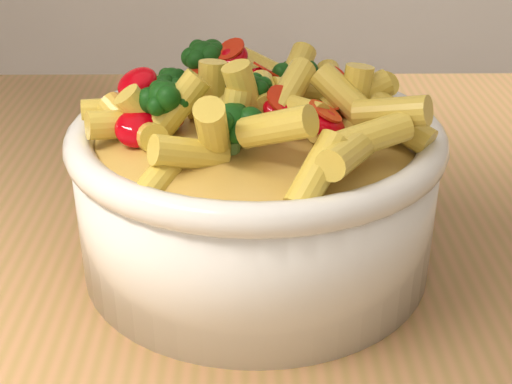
{
  "coord_description": "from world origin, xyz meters",
  "views": [
    {
      "loc": [
        0.03,
        -0.54,
        1.21
      ],
      "look_at": [
        0.03,
        -0.06,
        0.96
      ],
      "focal_mm": 50.0,
      "sensor_mm": 36.0,
      "label": 1
    }
  ],
  "objects": [
    {
      "name": "table",
      "position": [
        0.0,
        0.0,
        0.8
      ],
      "size": [
        1.2,
        0.8,
        0.9
      ],
      "color": "#AB7549",
      "rests_on": "ground"
    },
    {
      "name": "serving_bowl",
      "position": [
        0.03,
        -0.06,
        0.96
      ],
      "size": [
        0.27,
        0.27,
        0.12
      ],
      "color": "white",
      "rests_on": "table"
    },
    {
      "name": "pasta_salad",
      "position": [
        0.03,
        -0.06,
        1.03
      ],
      "size": [
        0.22,
        0.22,
        0.05
      ],
      "color": "#FFDF50",
      "rests_on": "serving_bowl"
    }
  ]
}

